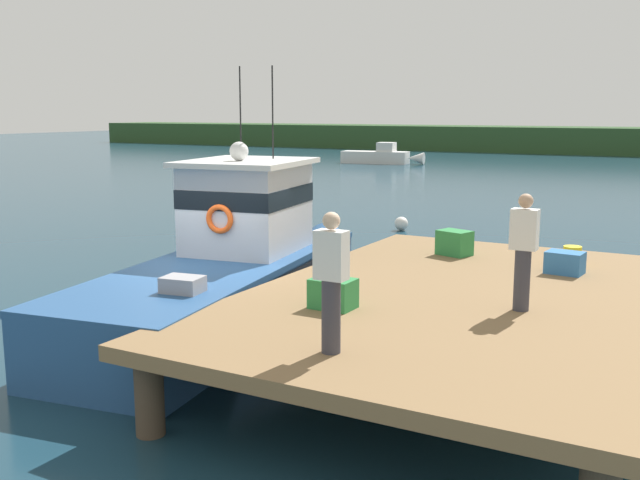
{
  "coord_description": "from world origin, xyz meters",
  "views": [
    {
      "loc": [
        8.12,
        -10.51,
        3.94
      ],
      "look_at": [
        1.2,
        2.03,
        1.4
      ],
      "focal_mm": 41.1,
      "sensor_mm": 36.0,
      "label": 1
    }
  ],
  "objects_px": {
    "crate_stack_mid_dock": "(333,294)",
    "deckhand_by_the_boat": "(331,280)",
    "crate_stack_near_edge": "(454,243)",
    "bait_bucket": "(572,256)",
    "mooring_buoy_channel_marker": "(259,203)",
    "crate_single_far": "(565,263)",
    "moored_boat_far_right": "(381,156)",
    "main_fishing_boat": "(233,267)",
    "mooring_buoy_inshore": "(470,259)",
    "mooring_buoy_outer": "(401,224)",
    "deckhand_further_back": "(523,250)"
  },
  "relations": [
    {
      "from": "crate_stack_mid_dock",
      "to": "mooring_buoy_channel_marker",
      "type": "relative_size",
      "value": 1.33
    },
    {
      "from": "crate_stack_mid_dock",
      "to": "crate_stack_near_edge",
      "type": "height_order",
      "value": "crate_stack_near_edge"
    },
    {
      "from": "mooring_buoy_outer",
      "to": "mooring_buoy_inshore",
      "type": "height_order",
      "value": "mooring_buoy_outer"
    },
    {
      "from": "main_fishing_boat",
      "to": "crate_stack_near_edge",
      "type": "relative_size",
      "value": 16.6
    },
    {
      "from": "mooring_buoy_channel_marker",
      "to": "bait_bucket",
      "type": "bearing_deg",
      "value": -38.37
    },
    {
      "from": "main_fishing_boat",
      "to": "mooring_buoy_inshore",
      "type": "bearing_deg",
      "value": 69.89
    },
    {
      "from": "crate_stack_near_edge",
      "to": "deckhand_by_the_boat",
      "type": "distance_m",
      "value": 6.28
    },
    {
      "from": "crate_stack_near_edge",
      "to": "moored_boat_far_right",
      "type": "distance_m",
      "value": 41.53
    },
    {
      "from": "crate_stack_near_edge",
      "to": "deckhand_by_the_boat",
      "type": "height_order",
      "value": "deckhand_by_the_boat"
    },
    {
      "from": "crate_stack_near_edge",
      "to": "deckhand_further_back",
      "type": "distance_m",
      "value": 4.0
    },
    {
      "from": "main_fishing_boat",
      "to": "moored_boat_far_right",
      "type": "relative_size",
      "value": 1.57
    },
    {
      "from": "mooring_buoy_channel_marker",
      "to": "mooring_buoy_inshore",
      "type": "xyz_separation_m",
      "value": [
        11.03,
        -6.85,
        -0.03
      ]
    },
    {
      "from": "main_fishing_boat",
      "to": "mooring_buoy_outer",
      "type": "xyz_separation_m",
      "value": [
        -1.25,
        11.28,
        -0.78
      ]
    },
    {
      "from": "deckhand_by_the_boat",
      "to": "mooring_buoy_outer",
      "type": "bearing_deg",
      "value": 109.73
    },
    {
      "from": "crate_stack_near_edge",
      "to": "mooring_buoy_outer",
      "type": "height_order",
      "value": "crate_stack_near_edge"
    },
    {
      "from": "deckhand_further_back",
      "to": "bait_bucket",
      "type": "bearing_deg",
      "value": 89.06
    },
    {
      "from": "moored_boat_far_right",
      "to": "deckhand_by_the_boat",
      "type": "bearing_deg",
      "value": -66.49
    },
    {
      "from": "deckhand_further_back",
      "to": "mooring_buoy_outer",
      "type": "height_order",
      "value": "deckhand_further_back"
    },
    {
      "from": "main_fishing_boat",
      "to": "deckhand_further_back",
      "type": "height_order",
      "value": "main_fishing_boat"
    },
    {
      "from": "crate_stack_mid_dock",
      "to": "mooring_buoy_inshore",
      "type": "height_order",
      "value": "crate_stack_mid_dock"
    },
    {
      "from": "main_fishing_boat",
      "to": "mooring_buoy_channel_marker",
      "type": "xyz_separation_m",
      "value": [
        -8.52,
        13.68,
        -0.78
      ]
    },
    {
      "from": "crate_stack_mid_dock",
      "to": "deckhand_by_the_boat",
      "type": "height_order",
      "value": "deckhand_by_the_boat"
    },
    {
      "from": "main_fishing_boat",
      "to": "moored_boat_far_right",
      "type": "xyz_separation_m",
      "value": [
        -14.69,
        39.51,
        -0.46
      ]
    },
    {
      "from": "crate_stack_mid_dock",
      "to": "mooring_buoy_outer",
      "type": "distance_m",
      "value": 14.37
    },
    {
      "from": "bait_bucket",
      "to": "mooring_buoy_outer",
      "type": "distance_m",
      "value": 11.38
    },
    {
      "from": "bait_bucket",
      "to": "mooring_buoy_outer",
      "type": "height_order",
      "value": "bait_bucket"
    },
    {
      "from": "crate_single_far",
      "to": "moored_boat_far_right",
      "type": "height_order",
      "value": "moored_boat_far_right"
    },
    {
      "from": "crate_stack_mid_dock",
      "to": "main_fishing_boat",
      "type": "bearing_deg",
      "value": 145.71
    },
    {
      "from": "main_fishing_boat",
      "to": "deckhand_by_the_boat",
      "type": "bearing_deg",
      "value": -43.34
    },
    {
      "from": "deckhand_by_the_boat",
      "to": "deckhand_further_back",
      "type": "bearing_deg",
      "value": 62.99
    },
    {
      "from": "crate_stack_mid_dock",
      "to": "crate_single_far",
      "type": "height_order",
      "value": "crate_stack_mid_dock"
    },
    {
      "from": "mooring_buoy_inshore",
      "to": "deckhand_further_back",
      "type": "bearing_deg",
      "value": -68.17
    },
    {
      "from": "mooring_buoy_outer",
      "to": "bait_bucket",
      "type": "bearing_deg",
      "value": -51.82
    },
    {
      "from": "main_fishing_boat",
      "to": "crate_stack_mid_dock",
      "type": "bearing_deg",
      "value": -34.29
    },
    {
      "from": "bait_bucket",
      "to": "deckhand_further_back",
      "type": "xyz_separation_m",
      "value": [
        -0.06,
        -3.5,
        0.69
      ]
    },
    {
      "from": "main_fishing_boat",
      "to": "bait_bucket",
      "type": "distance_m",
      "value": 6.23
    },
    {
      "from": "bait_bucket",
      "to": "deckhand_by_the_boat",
      "type": "xyz_separation_m",
      "value": [
        -1.52,
        -6.37,
        0.69
      ]
    },
    {
      "from": "crate_single_far",
      "to": "deckhand_further_back",
      "type": "height_order",
      "value": "deckhand_further_back"
    },
    {
      "from": "crate_stack_mid_dock",
      "to": "crate_stack_near_edge",
      "type": "bearing_deg",
      "value": 86.87
    },
    {
      "from": "main_fishing_boat",
      "to": "mooring_buoy_inshore",
      "type": "relative_size",
      "value": 25.87
    },
    {
      "from": "crate_stack_near_edge",
      "to": "mooring_buoy_channel_marker",
      "type": "distance_m",
      "value": 16.72
    },
    {
      "from": "deckhand_further_back",
      "to": "moored_boat_far_right",
      "type": "bearing_deg",
      "value": 116.64
    },
    {
      "from": "moored_boat_far_right",
      "to": "mooring_buoy_channel_marker",
      "type": "bearing_deg",
      "value": -76.56
    },
    {
      "from": "moored_boat_far_right",
      "to": "main_fishing_boat",
      "type": "bearing_deg",
      "value": -69.6
    },
    {
      "from": "deckhand_further_back",
      "to": "mooring_buoy_outer",
      "type": "xyz_separation_m",
      "value": [
        -6.94,
        12.4,
        -1.83
      ]
    },
    {
      "from": "deckhand_further_back",
      "to": "mooring_buoy_channel_marker",
      "type": "relative_size",
      "value": 3.63
    },
    {
      "from": "crate_stack_mid_dock",
      "to": "deckhand_further_back",
      "type": "xyz_separation_m",
      "value": [
        2.34,
        1.17,
        0.65
      ]
    },
    {
      "from": "bait_bucket",
      "to": "mooring_buoy_outer",
      "type": "xyz_separation_m",
      "value": [
        -7.0,
        8.9,
        -1.14
      ]
    },
    {
      "from": "mooring_buoy_inshore",
      "to": "mooring_buoy_outer",
      "type": "bearing_deg",
      "value": 130.2
    },
    {
      "from": "crate_single_far",
      "to": "mooring_buoy_channel_marker",
      "type": "height_order",
      "value": "crate_single_far"
    }
  ]
}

